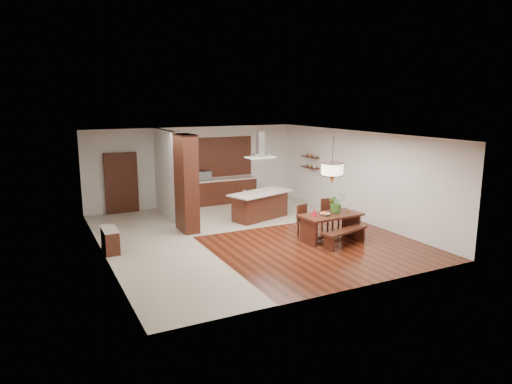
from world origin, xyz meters
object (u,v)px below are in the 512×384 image
dining_bench (345,237)px  microwave (202,176)px  island_cup (273,190)px  hallway_console (110,240)px  range_hood (260,144)px  foliage_plant (337,203)px  dining_table (331,221)px  kitchen_island (260,205)px  dining_chair_right (330,216)px  pendant_lantern (333,160)px  dining_chair_left (306,221)px  fruit_bowl (325,214)px

dining_bench → microwave: 6.57m
island_cup → hallway_console: bearing=-168.2°
microwave → hallway_console: bearing=-158.2°
range_hood → foliage_plant: bearing=-70.7°
dining_table → kitchen_island: size_ratio=0.75×
dining_chair_right → pendant_lantern: (-0.40, -0.56, 1.75)m
dining_table → pendant_lantern: pendant_lantern is taller
dining_chair_left → island_cup: bearing=71.5°
dining_table → fruit_bowl: (-0.24, -0.05, 0.23)m
dining_chair_right → foliage_plant: 0.71m
dining_chair_right → kitchen_island: dining_chair_right is taller
hallway_console → microwave: 5.70m
hallway_console → dining_chair_right: bearing=-10.0°
dining_bench → kitchen_island: size_ratio=0.65×
fruit_bowl → pendant_lantern: bearing=11.3°
hallway_console → fruit_bowl: fruit_bowl is taller
dining_table → dining_bench: 0.71m
microwave → kitchen_island: bearing=-92.8°
hallway_console → kitchen_island: kitchen_island is taller
dining_chair_left → dining_chair_right: dining_chair_right is taller
kitchen_island → fruit_bowl: bearing=-98.8°
dining_chair_left → range_hood: size_ratio=1.03×
dining_table → island_cup: (-0.31, 2.78, 0.42)m
pendant_lantern → microwave: bearing=107.2°
fruit_bowl → hallway_console: bearing=162.9°
foliage_plant → fruit_bowl: bearing=-163.9°
dining_chair_left → fruit_bowl: dining_chair_left is taller
dining_chair_right → island_cup: 2.37m
dining_chair_right → pendant_lantern: bearing=-117.5°
pendant_lantern → kitchen_island: bearing=104.1°
dining_chair_left → dining_table: bearing=-61.4°
dining_table → kitchen_island: (-0.73, 2.90, -0.07)m
fruit_bowl → microwave: microwave is taller
hallway_console → foliage_plant: foliage_plant is taller
microwave → dining_bench: bearing=-97.2°
hallway_console → pendant_lantern: (5.73, -1.64, 1.93)m
kitchen_island → dining_table: bearing=-94.2°
hallway_console → range_hood: (5.01, 1.26, 2.15)m
kitchen_island → island_cup: (0.42, -0.12, 0.49)m
range_hood → pendant_lantern: bearing=-76.0°
dining_chair_right → fruit_bowl: size_ratio=3.81×
hallway_console → island_cup: 5.58m
kitchen_island → dining_chair_right: bearing=-82.4°
dining_chair_right → pendant_lantern: size_ratio=0.76×
dining_chair_left → pendant_lantern: (0.47, -0.51, 1.78)m
hallway_console → dining_bench: hallway_console is taller
dining_chair_right → island_cup: (-0.71, 2.21, 0.46)m
dining_table → pendant_lantern: size_ratio=1.38×
hallway_console → dining_table: dining_table is taller
pendant_lantern → foliage_plant: pendant_lantern is taller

